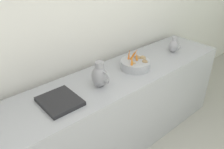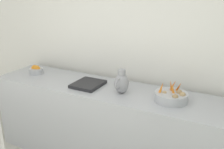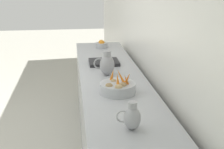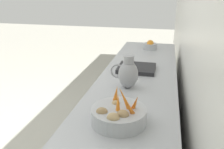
% 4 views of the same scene
% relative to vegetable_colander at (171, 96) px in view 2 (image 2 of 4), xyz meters
% --- Properties ---
extents(tile_wall_left, '(0.10, 9.69, 3.00)m').
position_rel_vegetable_colander_xyz_m(tile_wall_left, '(-0.45, 0.03, 0.52)').
color(tile_wall_left, white).
rests_on(tile_wall_left, ground_plane).
extents(prep_counter, '(0.65, 3.28, 0.93)m').
position_rel_vegetable_colander_xyz_m(prep_counter, '(-0.01, -0.47, -0.52)').
color(prep_counter, '#ADAFB5').
rests_on(prep_counter, ground_plane).
extents(vegetable_colander, '(0.31, 0.31, 0.21)m').
position_rel_vegetable_colander_xyz_m(vegetable_colander, '(0.00, 0.00, 0.00)').
color(vegetable_colander, '#ADAFB5').
rests_on(vegetable_colander, prep_counter).
extents(orange_bowl, '(0.17, 0.17, 0.11)m').
position_rel_vegetable_colander_xyz_m(orange_bowl, '(-0.04, -1.76, 0.00)').
color(orange_bowl, '#ADAFB5').
rests_on(orange_bowl, prep_counter).
extents(metal_pitcher_tall, '(0.21, 0.15, 0.25)m').
position_rel_vegetable_colander_xyz_m(metal_pitcher_tall, '(0.03, -0.51, 0.06)').
color(metal_pitcher_tall, '#939399').
rests_on(metal_pitcher_tall, prep_counter).
extents(counter_sink_basin, '(0.34, 0.30, 0.04)m').
position_rel_vegetable_colander_xyz_m(counter_sink_basin, '(0.02, -0.93, -0.03)').
color(counter_sink_basin, '#232326').
rests_on(counter_sink_basin, prep_counter).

